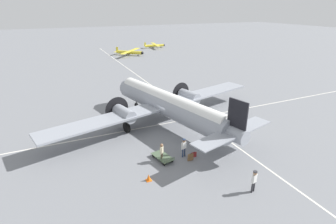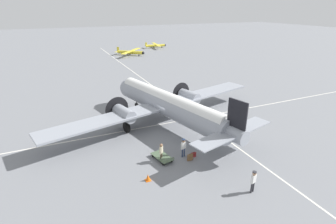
% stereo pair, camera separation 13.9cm
% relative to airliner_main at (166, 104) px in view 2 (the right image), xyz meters
% --- Properties ---
extents(ground_plane, '(300.00, 300.00, 0.00)m').
position_rel_airliner_main_xyz_m(ground_plane, '(0.09, -0.35, -2.40)').
color(ground_plane, slate).
extents(apron_line_eastwest, '(120.00, 0.16, 0.01)m').
position_rel_airliner_main_xyz_m(apron_line_eastwest, '(0.09, 0.08, -2.39)').
color(apron_line_eastwest, silver).
rests_on(apron_line_eastwest, ground_plane).
extents(apron_line_northsouth, '(0.16, 120.00, 0.01)m').
position_rel_airliner_main_xyz_m(apron_line_northsouth, '(3.97, -0.35, -2.39)').
color(apron_line_northsouth, silver).
rests_on(apron_line_northsouth, ground_plane).
extents(airliner_main, '(26.41, 19.58, 5.39)m').
position_rel_airliner_main_xyz_m(airliner_main, '(0.00, 0.00, 0.00)').
color(airliner_main, '#9399A3').
rests_on(airliner_main, ground_plane).
extents(crew_foreground, '(0.57, 0.35, 1.73)m').
position_rel_airliner_main_xyz_m(crew_foreground, '(0.89, -13.12, -1.31)').
color(crew_foreground, '#2D2D33').
rests_on(crew_foreground, ground_plane).
extents(passenger_boarding, '(0.43, 0.43, 1.67)m').
position_rel_airliner_main_xyz_m(passenger_boarding, '(-3.43, -6.82, -1.37)').
color(passenger_boarding, '#473D2D').
rests_on(passenger_boarding, ground_plane).
extents(ramp_agent, '(0.57, 0.35, 1.72)m').
position_rel_airliner_main_xyz_m(ramp_agent, '(-1.41, -6.95, -1.31)').
color(ramp_agent, navy).
rests_on(ramp_agent, ground_plane).
extents(suitcase_near_door, '(0.50, 0.12, 0.65)m').
position_rel_airliner_main_xyz_m(suitcase_near_door, '(-1.16, -7.72, -2.09)').
color(suitcase_near_door, brown).
rests_on(suitcase_near_door, ground_plane).
extents(suitcase_upright_spare, '(0.45, 0.12, 0.48)m').
position_rel_airliner_main_xyz_m(suitcase_upright_spare, '(-0.61, -7.36, -2.17)').
color(suitcase_upright_spare, maroon).
rests_on(suitcase_upright_spare, ground_plane).
extents(baggage_cart, '(1.48, 2.26, 0.56)m').
position_rel_airliner_main_xyz_m(baggage_cart, '(-3.27, -6.63, -2.12)').
color(baggage_cart, '#4C6047').
rests_on(baggage_cart, ground_plane).
extents(light_aircraft_distant, '(8.12, 8.79, 2.04)m').
position_rel_airliner_main_xyz_m(light_aircraft_distant, '(8.98, 43.65, -1.56)').
color(light_aircraft_distant, yellow).
rests_on(light_aircraft_distant, ground_plane).
extents(light_aircraft_taxiing, '(6.74, 9.02, 1.78)m').
position_rel_airliner_main_xyz_m(light_aircraft_taxiing, '(19.90, 53.19, -1.63)').
color(light_aircraft_taxiing, yellow).
rests_on(light_aircraft_taxiing, ground_plane).
extents(traffic_cone, '(0.42, 0.42, 0.55)m').
position_rel_airliner_main_xyz_m(traffic_cone, '(-5.37, -8.85, -2.14)').
color(traffic_cone, orange).
rests_on(traffic_cone, ground_plane).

